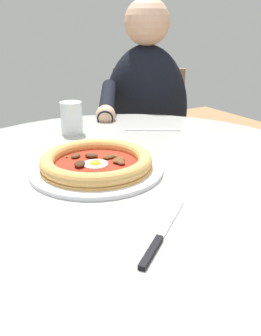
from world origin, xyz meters
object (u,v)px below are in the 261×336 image
Objects in this scene: pizza_on_plate at (96,164)px; cafe_chair_diner at (147,142)px; diner_person at (145,155)px; steak_knife at (158,240)px; fork_utensil at (153,130)px; water_glass at (72,119)px; dining_table at (128,221)px.

pizza_on_plate is 0.94m from cafe_chair_diner.
diner_person is at bearing -41.28° from pizza_on_plate.
cafe_chair_diner is (0.11, -0.08, 0.01)m from diner_person.
steak_knife is 1.13× the size of fork_utensil.
water_glass is 0.59m from diner_person.
steak_knife is at bearing 170.18° from water_glass.
fork_utensil is at bearing 148.69° from cafe_chair_diner.
pizza_on_plate is 0.32m from water_glass.
fork_utensil is at bearing -54.83° from pizza_on_plate.
steak_knife is at bearing 172.42° from pizza_on_plate.
pizza_on_plate is at bearing -7.58° from steak_knife.
pizza_on_plate is 1.94× the size of fork_utensil.
water_glass is at bearing 120.88° from diner_person.
fork_utensil is at bearing 150.50° from diner_person.
cafe_chair_diner is at bearing -36.15° from dining_table.
fork_utensil is (0.23, -0.23, 0.15)m from dining_table.
diner_person reaches higher than fork_utensil.
cafe_chair_diner is (0.48, -0.29, -0.22)m from fork_utensil.
water_glass is 0.26m from fork_utensil.
dining_table is at bearing 143.85° from cafe_chair_diner.
diner_person reaches higher than dining_table.
pizza_on_plate is at bearing 168.02° from water_glass.
steak_knife is 0.20× the size of cafe_chair_diner.
steak_knife is (-0.31, 0.04, -0.02)m from pizza_on_plate.
pizza_on_plate is (0.02, 0.07, 0.16)m from dining_table.
pizza_on_plate is 0.37m from fork_utensil.
steak_knife is at bearing 158.45° from dining_table.
cafe_chair_diner reaches higher than pizza_on_plate.
diner_person reaches higher than pizza_on_plate.
cafe_chair_diner is at bearing -32.35° from steak_knife.
dining_table is at bearing -104.71° from pizza_on_plate.
water_glass reaches higher than pizza_on_plate.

